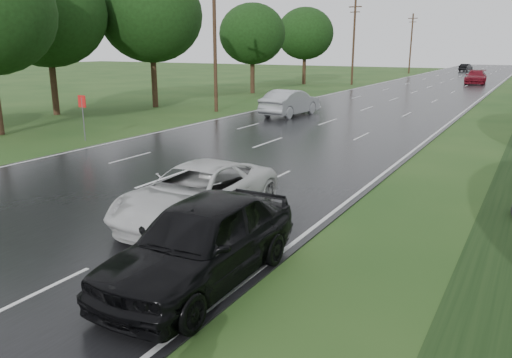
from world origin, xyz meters
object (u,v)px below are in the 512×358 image
object	(u,v)px
white_pickup	(197,193)
dark_sedan	(201,241)
road_sign	(83,108)
silver_sedan	(290,103)

from	to	relation	value
white_pickup	dark_sedan	world-z (taller)	dark_sedan
white_pickup	road_sign	bearing A→B (deg)	149.22
road_sign	white_pickup	size ratio (longest dim) A/B	0.42
white_pickup	silver_sedan	bearing A→B (deg)	108.13
road_sign	silver_sedan	xyz separation A→B (m)	(5.11, 13.52, -0.72)
white_pickup	silver_sedan	xyz separation A→B (m)	(-7.09, 20.52, 0.12)
white_pickup	dark_sedan	size ratio (longest dim) A/B	1.06
road_sign	white_pickup	world-z (taller)	road_sign
road_sign	silver_sedan	bearing A→B (deg)	69.30
silver_sedan	dark_sedan	bearing A→B (deg)	116.13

